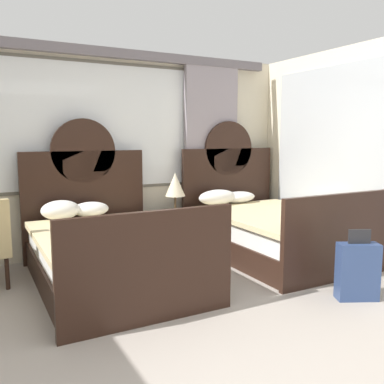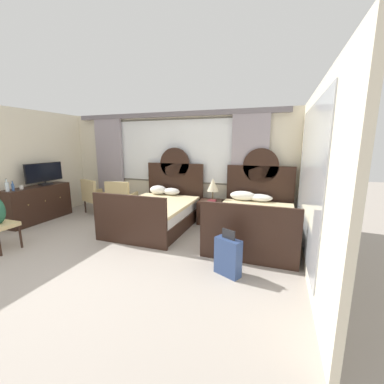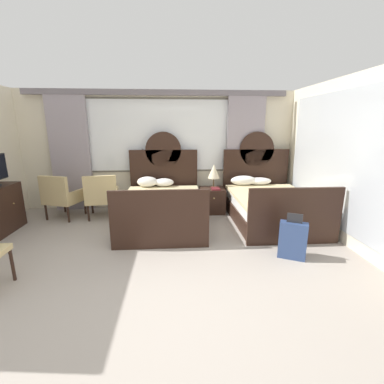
{
  "view_description": "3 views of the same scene",
  "coord_description": "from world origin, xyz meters",
  "px_view_note": "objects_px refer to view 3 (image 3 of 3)",
  "views": [
    {
      "loc": [
        -1.16,
        -1.78,
        1.57
      ],
      "look_at": [
        0.9,
        2.08,
        0.97
      ],
      "focal_mm": 38.67,
      "sensor_mm": 36.0,
      "label": 1
    },
    {
      "loc": [
        2.64,
        -2.4,
        1.88
      ],
      "look_at": [
        1.05,
        2.1,
        0.93
      ],
      "focal_mm": 22.76,
      "sensor_mm": 36.0,
      "label": 2
    },
    {
      "loc": [
        0.32,
        -2.61,
        1.9
      ],
      "look_at": [
        0.65,
        2.07,
        0.73
      ],
      "focal_mm": 24.63,
      "sensor_mm": 36.0,
      "label": 3
    }
  ],
  "objects_px": {
    "armchair_by_window_centre": "(62,196)",
    "suitcase_on_floor": "(293,240)",
    "bed_near_mirror": "(269,204)",
    "bed_near_window": "(163,206)",
    "nightstand_between_beds": "(212,200)",
    "armchair_by_window_left": "(102,195)",
    "table_lamp_on_nightstand": "(214,172)",
    "book_on_nightstand": "(216,189)"
  },
  "relations": [
    {
      "from": "armchair_by_window_centre",
      "to": "suitcase_on_floor",
      "type": "xyz_separation_m",
      "value": [
        4.07,
        -2.02,
        -0.21
      ]
    },
    {
      "from": "bed_near_mirror",
      "to": "armchair_by_window_centre",
      "type": "height_order",
      "value": "bed_near_mirror"
    },
    {
      "from": "bed_near_window",
      "to": "nightstand_between_beds",
      "type": "bearing_deg",
      "value": 30.65
    },
    {
      "from": "nightstand_between_beds",
      "to": "armchair_by_window_left",
      "type": "height_order",
      "value": "armchair_by_window_left"
    },
    {
      "from": "bed_near_window",
      "to": "table_lamp_on_nightstand",
      "type": "bearing_deg",
      "value": 31.83
    },
    {
      "from": "book_on_nightstand",
      "to": "armchair_by_window_left",
      "type": "height_order",
      "value": "armchair_by_window_left"
    },
    {
      "from": "bed_near_window",
      "to": "armchair_by_window_left",
      "type": "distance_m",
      "value": 1.36
    },
    {
      "from": "bed_near_window",
      "to": "table_lamp_on_nightstand",
      "type": "height_order",
      "value": "bed_near_window"
    },
    {
      "from": "nightstand_between_beds",
      "to": "book_on_nightstand",
      "type": "xyz_separation_m",
      "value": [
        0.06,
        -0.11,
        0.29
      ]
    },
    {
      "from": "armchair_by_window_left",
      "to": "suitcase_on_floor",
      "type": "height_order",
      "value": "armchair_by_window_left"
    },
    {
      "from": "table_lamp_on_nightstand",
      "to": "suitcase_on_floor",
      "type": "distance_m",
      "value": 2.52
    },
    {
      "from": "table_lamp_on_nightstand",
      "to": "suitcase_on_floor",
      "type": "height_order",
      "value": "table_lamp_on_nightstand"
    },
    {
      "from": "bed_near_mirror",
      "to": "book_on_nightstand",
      "type": "distance_m",
      "value": 1.18
    },
    {
      "from": "book_on_nightstand",
      "to": "suitcase_on_floor",
      "type": "height_order",
      "value": "suitcase_on_floor"
    },
    {
      "from": "table_lamp_on_nightstand",
      "to": "armchair_by_window_left",
      "type": "bearing_deg",
      "value": -173.55
    },
    {
      "from": "table_lamp_on_nightstand",
      "to": "armchair_by_window_left",
      "type": "height_order",
      "value": "table_lamp_on_nightstand"
    },
    {
      "from": "armchair_by_window_centre",
      "to": "book_on_nightstand",
      "type": "bearing_deg",
      "value": 1.92
    },
    {
      "from": "bed_near_mirror",
      "to": "bed_near_window",
      "type": "bearing_deg",
      "value": -179.92
    },
    {
      "from": "table_lamp_on_nightstand",
      "to": "book_on_nightstand",
      "type": "bearing_deg",
      "value": -82.64
    },
    {
      "from": "bed_near_mirror",
      "to": "nightstand_between_beds",
      "type": "distance_m",
      "value": 1.26
    },
    {
      "from": "armchair_by_window_centre",
      "to": "nightstand_between_beds",
      "type": "bearing_deg",
      "value": 3.87
    },
    {
      "from": "table_lamp_on_nightstand",
      "to": "book_on_nightstand",
      "type": "relative_size",
      "value": 2.05
    },
    {
      "from": "nightstand_between_beds",
      "to": "book_on_nightstand",
      "type": "bearing_deg",
      "value": -62.54
    },
    {
      "from": "armchair_by_window_centre",
      "to": "bed_near_mirror",
      "type": "bearing_deg",
      "value": -5.7
    },
    {
      "from": "nightstand_between_beds",
      "to": "armchair_by_window_centre",
      "type": "height_order",
      "value": "armchair_by_window_centre"
    },
    {
      "from": "bed_near_window",
      "to": "bed_near_mirror",
      "type": "relative_size",
      "value": 1.0
    },
    {
      "from": "armchair_by_window_centre",
      "to": "suitcase_on_floor",
      "type": "relative_size",
      "value": 1.36
    },
    {
      "from": "table_lamp_on_nightstand",
      "to": "book_on_nightstand",
      "type": "xyz_separation_m",
      "value": [
        0.02,
        -0.16,
        -0.35
      ]
    },
    {
      "from": "bed_near_mirror",
      "to": "table_lamp_on_nightstand",
      "type": "xyz_separation_m",
      "value": [
        -1.05,
        0.7,
        0.57
      ]
    },
    {
      "from": "bed_near_mirror",
      "to": "book_on_nightstand",
      "type": "bearing_deg",
      "value": 152.36
    },
    {
      "from": "bed_near_window",
      "to": "suitcase_on_floor",
      "type": "bearing_deg",
      "value": -39.12
    },
    {
      "from": "table_lamp_on_nightstand",
      "to": "armchair_by_window_left",
      "type": "xyz_separation_m",
      "value": [
        -2.41,
        -0.27,
        -0.42
      ]
    },
    {
      "from": "armchair_by_window_left",
      "to": "armchair_by_window_centre",
      "type": "distance_m",
      "value": 0.83
    },
    {
      "from": "nightstand_between_beds",
      "to": "suitcase_on_floor",
      "type": "relative_size",
      "value": 0.81
    },
    {
      "from": "bed_near_window",
      "to": "bed_near_mirror",
      "type": "xyz_separation_m",
      "value": [
        2.17,
        0.0,
        0.0
      ]
    },
    {
      "from": "nightstand_between_beds",
      "to": "bed_near_window",
      "type": "bearing_deg",
      "value": -149.35
    },
    {
      "from": "armchair_by_window_centre",
      "to": "table_lamp_on_nightstand",
      "type": "bearing_deg",
      "value": 4.75
    },
    {
      "from": "book_on_nightstand",
      "to": "armchair_by_window_left",
      "type": "xyz_separation_m",
      "value": [
        -2.43,
        -0.11,
        -0.07
      ]
    },
    {
      "from": "table_lamp_on_nightstand",
      "to": "bed_near_window",
      "type": "bearing_deg",
      "value": -148.17
    },
    {
      "from": "table_lamp_on_nightstand",
      "to": "suitcase_on_floor",
      "type": "bearing_deg",
      "value": -70.07
    },
    {
      "from": "nightstand_between_beds",
      "to": "suitcase_on_floor",
      "type": "bearing_deg",
      "value": -68.85
    },
    {
      "from": "bed_near_mirror",
      "to": "nightstand_between_beds",
      "type": "height_order",
      "value": "bed_near_mirror"
    }
  ]
}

